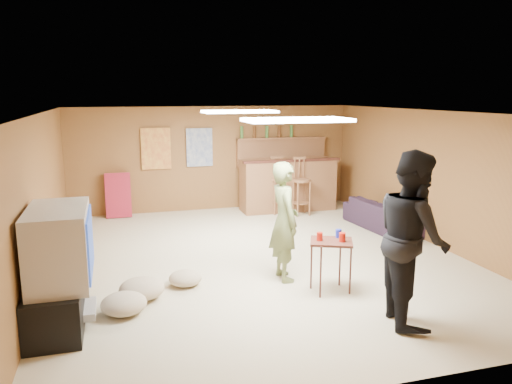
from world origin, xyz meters
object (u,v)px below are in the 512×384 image
object	(u,v)px
person_olive	(284,221)
sofa	(384,215)
tv_body	(59,245)
bar_counter	(288,185)
person_black	(413,237)
tray_table	(331,266)

from	to	relation	value
person_olive	sofa	bearing A→B (deg)	-54.93
tv_body	bar_counter	size ratio (longest dim) A/B	0.55
person_olive	person_black	size ratio (longest dim) A/B	0.84
person_black	sofa	xyz separation A→B (m)	(1.70, 3.44, -0.69)
tv_body	sofa	distance (m)	5.95
bar_counter	person_black	distance (m)	5.41
sofa	tv_body	bearing A→B (deg)	109.77
bar_counter	sofa	world-z (taller)	bar_counter
bar_counter	person_black	world-z (taller)	person_black
bar_counter	person_black	xyz separation A→B (m)	(-0.50, -5.37, 0.40)
bar_counter	person_olive	world-z (taller)	person_olive
bar_counter	person_olive	size ratio (longest dim) A/B	1.25
bar_counter	person_olive	distance (m)	4.07
tv_body	person_olive	distance (m)	2.81
sofa	bar_counter	bearing A→B (deg)	26.42
person_olive	person_black	distance (m)	1.82
bar_counter	tray_table	world-z (taller)	bar_counter
tv_body	tray_table	world-z (taller)	tv_body
person_black	sofa	bearing A→B (deg)	-11.96
person_olive	tv_body	bearing A→B (deg)	102.60
tv_body	person_black	distance (m)	3.76
bar_counter	sofa	size ratio (longest dim) A/B	1.14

